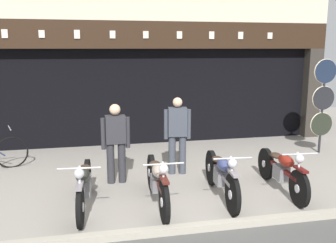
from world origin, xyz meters
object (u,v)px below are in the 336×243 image
Objects in this scene: salesman_left at (116,140)px; tyre_sign_pole at (323,99)px; motorcycle_center_left at (157,181)px; motorcycle_center at (221,175)px; motorcycle_center_right at (282,170)px; shopkeeper_center at (177,132)px; motorcycle_left at (84,185)px; advert_board_near at (87,81)px.

tyre_sign_pole reaches higher than salesman_left.
motorcycle_center is (1.15, 0.06, -0.00)m from motorcycle_center_left.
salesman_left reaches higher than motorcycle_center.
shopkeeper_center is (-1.64, 1.41, 0.48)m from motorcycle_center_right.
motorcycle_left is 1.27× the size of salesman_left.
advert_board_near reaches higher than motorcycle_left.
motorcycle_center_left is 1.15m from motorcycle_center.
motorcycle_left is 4.41m from advert_board_near.
advert_board_near is (-1.09, 4.31, 1.32)m from motorcycle_center_left.
salesman_left is at bearing -113.74° from motorcycle_left.
motorcycle_center_right is (2.34, 0.12, -0.01)m from motorcycle_center_left.
motorcycle_center reaches higher than motorcycle_left.
advert_board_near reaches higher than motorcycle_center_left.
shopkeeper_center is (0.71, 1.52, 0.46)m from motorcycle_center_left.
salesman_left is at bearing -80.73° from advert_board_near.
advert_board_near is (0.11, 4.20, 1.34)m from motorcycle_left.
tyre_sign_pole is (4.62, 2.34, 0.94)m from motorcycle_center_left.
salesman_left is at bearing -168.11° from tyre_sign_pole.
shopkeeper_center reaches higher than motorcycle_center_left.
motorcycle_center_left is 0.88× the size of tyre_sign_pole.
tyre_sign_pole is 2.52× the size of advert_board_near.
salesman_left is 0.97× the size of shopkeeper_center.
motorcycle_left is at bearing -3.48° from motorcycle_center_left.
salesman_left is at bearing 20.35° from shopkeeper_center.
motorcycle_center is 2.15m from salesman_left.
tyre_sign_pole is at bearing -151.45° from motorcycle_center_left.
motorcycle_center is 4.98m from advert_board_near.
motorcycle_center_right is 1.24× the size of shopkeeper_center.
shopkeeper_center reaches higher than motorcycle_center.
shopkeeper_center is 0.69× the size of tyre_sign_pole.
advert_board_near is at bearing -74.13° from motorcycle_center_left.
salesman_left is (-0.59, 1.24, 0.43)m from motorcycle_center_left.
shopkeeper_center is (1.91, 1.42, 0.48)m from motorcycle_left.
salesman_left is at bearing -17.54° from motorcycle_center_right.
advert_board_near is at bearing -57.64° from motorcycle_center.
motorcycle_center_left is at bearing -153.12° from tyre_sign_pole.
motorcycle_center_right is at bearing 157.07° from salesman_left.
motorcycle_center_left reaches higher than motorcycle_center.
shopkeeper_center is at bearing -37.23° from motorcycle_center_right.
motorcycle_left is at bearing -159.01° from tyre_sign_pole.
tyre_sign_pole is at bearing -132.14° from motorcycle_center_right.
motorcycle_center_left reaches higher than motorcycle_center_right.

